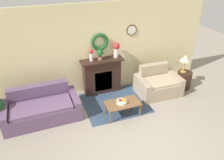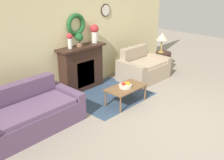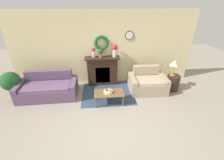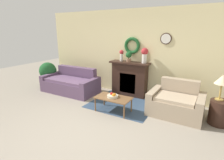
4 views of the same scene
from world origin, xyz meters
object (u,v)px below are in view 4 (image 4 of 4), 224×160
table_lamp (223,80)px  potted_plant_floor_by_couch (48,71)px  potted_plant_on_mantel (129,56)px  vase_on_mantel_right (145,54)px  fruit_bowl (113,96)px  loveseat_right (176,103)px  vase_on_mantel_left (121,55)px  fireplace (129,78)px  side_table_by_loveseat (220,113)px  couch_left (71,83)px  coffee_table (113,99)px

table_lamp → potted_plant_floor_by_couch: table_lamp is taller
potted_plant_on_mantel → vase_on_mantel_right: bearing=2.3°
potted_plant_floor_by_couch → fruit_bowl: bearing=-12.0°
potted_plant_on_mantel → potted_plant_floor_by_couch: potted_plant_on_mantel is taller
loveseat_right → potted_plant_floor_by_couch: bearing=-179.3°
vase_on_mantel_right → potted_plant_floor_by_couch: vase_on_mantel_right is taller
fruit_bowl → potted_plant_floor_by_couch: 3.26m
fruit_bowl → vase_on_mantel_left: size_ratio=0.81×
loveseat_right → table_lamp: bearing=2.5°
fireplace → potted_plant_on_mantel: bearing=-161.5°
side_table_by_loveseat → potted_plant_on_mantel: bearing=165.0°
vase_on_mantel_left → fireplace: bearing=-1.0°
potted_plant_on_mantel → loveseat_right: bearing=-22.3°
couch_left → fireplace: bearing=19.5°
loveseat_right → vase_on_mantel_left: vase_on_mantel_left is taller
vase_on_mantel_right → side_table_by_loveseat: bearing=-18.9°
fireplace → potted_plant_floor_by_couch: (-3.06, -0.65, 0.01)m
fruit_bowl → potted_plant_on_mantel: 1.58m
coffee_table → potted_plant_on_mantel: 1.62m
couch_left → fruit_bowl: 2.11m
couch_left → fruit_bowl: bearing=-18.1°
loveseat_right → coffee_table: (-1.45, -0.64, 0.05)m
vase_on_mantel_left → potted_plant_on_mantel: bearing=-4.4°
side_table_by_loveseat → potted_plant_floor_by_couch: 5.61m
side_table_by_loveseat → potted_plant_floor_by_couch: size_ratio=0.62×
potted_plant_on_mantel → couch_left: bearing=-159.5°
vase_on_mantel_left → potted_plant_floor_by_couch: 2.93m
fruit_bowl → vase_on_mantel_right: (0.34, 1.33, 0.94)m
side_table_by_loveseat → vase_on_mantel_left: (-2.85, 0.71, 1.03)m
fireplace → potted_plant_on_mantel: potted_plant_on_mantel is taller
fireplace → potted_plant_on_mantel: 0.74m
fruit_bowl → potted_plant_floor_by_couch: (-3.18, 0.68, 0.14)m
vase_on_mantel_left → potted_plant_floor_by_couch: size_ratio=0.39×
fireplace → side_table_by_loveseat: bearing=-15.5°
fireplace → loveseat_right: fireplace is taller
side_table_by_loveseat → vase_on_mantel_left: bearing=166.0°
side_table_by_loveseat → potted_plant_on_mantel: potted_plant_on_mantel is taller
coffee_table → vase_on_mantel_right: (0.32, 1.33, 1.02)m
couch_left → side_table_by_loveseat: bearing=-1.0°
fruit_bowl → potted_plant_floor_by_couch: bearing=168.0°
potted_plant_floor_by_couch → loveseat_right: bearing=-0.4°
coffee_table → vase_on_mantel_left: (-0.45, 1.33, 0.96)m
fireplace → couch_left: 2.03m
side_table_by_loveseat → vase_on_mantel_right: 2.45m
couch_left → potted_plant_floor_by_couch: 1.21m
table_lamp → potted_plant_floor_by_couch: bearing=179.9°
couch_left → loveseat_right: size_ratio=1.48×
fireplace → coffee_table: bearing=-83.9°
loveseat_right → vase_on_mantel_right: size_ratio=2.86×
fireplace → potted_plant_floor_by_couch: size_ratio=1.39×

